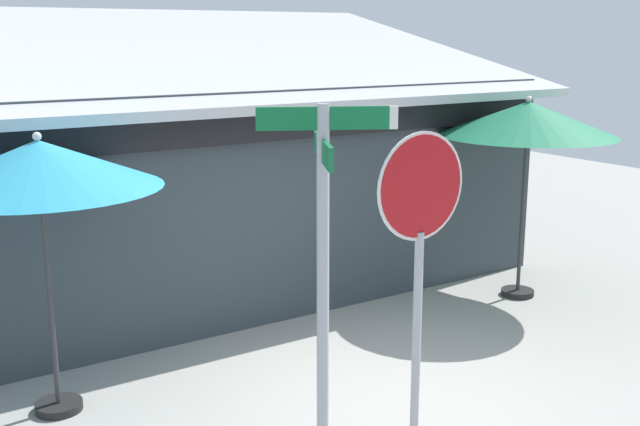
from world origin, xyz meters
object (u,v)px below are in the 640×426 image
at_px(street_sign_post, 324,266).
at_px(patio_umbrella_teal_left, 39,166).
at_px(stop_sign, 420,239).
at_px(patio_umbrella_forest_green_center, 528,120).

distance_m(street_sign_post, patio_umbrella_teal_left, 2.93).
xyz_separation_m(stop_sign, patio_umbrella_forest_green_center, (4.08, 2.64, 0.43)).
xyz_separation_m(street_sign_post, patio_umbrella_teal_left, (-1.30, 2.58, 0.48)).
bearing_deg(street_sign_post, patio_umbrella_forest_green_center, 27.40).
distance_m(stop_sign, patio_umbrella_forest_green_center, 4.88).
relative_size(stop_sign, patio_umbrella_forest_green_center, 1.03).
bearing_deg(street_sign_post, patio_umbrella_teal_left, 116.76).
distance_m(patio_umbrella_teal_left, patio_umbrella_forest_green_center, 6.18).
bearing_deg(patio_umbrella_forest_green_center, patio_umbrella_teal_left, 179.47).
height_order(street_sign_post, patio_umbrella_teal_left, street_sign_post).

